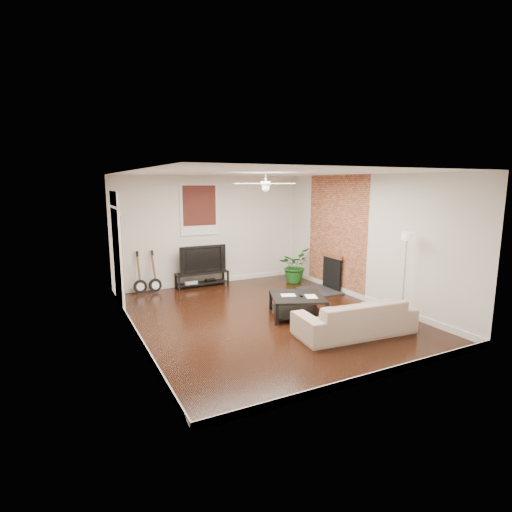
{
  "coord_description": "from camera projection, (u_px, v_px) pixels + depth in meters",
  "views": [
    {
      "loc": [
        -3.62,
        -6.73,
        2.61
      ],
      "look_at": [
        0.0,
        0.4,
        1.15
      ],
      "focal_mm": 28.13,
      "sensor_mm": 36.0,
      "label": 1
    }
  ],
  "objects": [
    {
      "name": "tv",
      "position": [
        201.0,
        258.0,
        10.16
      ],
      "size": [
        1.2,
        0.16,
        0.69
      ],
      "primitive_type": "imported",
      "color": "black",
      "rests_on": "tv_stand"
    },
    {
      "name": "brick_accent",
      "position": [
        336.0,
        234.0,
        9.72
      ],
      "size": [
        0.02,
        2.2,
        2.8
      ],
      "primitive_type": "cube",
      "color": "brown",
      "rests_on": "floor"
    },
    {
      "name": "potted_plant",
      "position": [
        294.0,
        265.0,
        10.62
      ],
      "size": [
        1.09,
        1.07,
        0.91
      ],
      "primitive_type": "imported",
      "rotation": [
        0.0,
        0.0,
        0.68
      ],
      "color": "#19581B",
      "rests_on": "floor"
    },
    {
      "name": "fireplace",
      "position": [
        325.0,
        273.0,
        9.76
      ],
      "size": [
        0.8,
        1.1,
        0.92
      ],
      "primitive_type": "cube",
      "color": "black",
      "rests_on": "floor"
    },
    {
      "name": "guitar_right",
      "position": [
        155.0,
        272.0,
        9.59
      ],
      "size": [
        0.36,
        0.28,
        1.03
      ],
      "primitive_type": null,
      "rotation": [
        0.0,
        0.0,
        0.19
      ],
      "color": "black",
      "rests_on": "floor"
    },
    {
      "name": "floor_lamp",
      "position": [
        404.0,
        277.0,
        7.54
      ],
      "size": [
        0.31,
        0.31,
        1.72
      ],
      "primitive_type": null,
      "rotation": [
        0.0,
        0.0,
        -0.09
      ],
      "color": "silver",
      "rests_on": "floor"
    },
    {
      "name": "guitar_left",
      "position": [
        139.0,
        273.0,
        9.46
      ],
      "size": [
        0.34,
        0.25,
        1.03
      ],
      "primitive_type": null,
      "rotation": [
        0.0,
        0.0,
        0.09
      ],
      "color": "black",
      "rests_on": "floor"
    },
    {
      "name": "sofa",
      "position": [
        355.0,
        317.0,
        6.99
      ],
      "size": [
        2.17,
        1.02,
        0.62
      ],
      "primitive_type": "imported",
      "rotation": [
        0.0,
        0.0,
        3.05
      ],
      "color": "#C0AE90",
      "rests_on": "floor"
    },
    {
      "name": "ceiling_fan",
      "position": [
        266.0,
        183.0,
        7.52
      ],
      "size": [
        1.24,
        1.24,
        0.32
      ],
      "primitive_type": null,
      "color": "white",
      "rests_on": "ceiling"
    },
    {
      "name": "window_back",
      "position": [
        199.0,
        210.0,
        10.11
      ],
      "size": [
        1.0,
        0.06,
        1.3
      ],
      "primitive_type": "cube",
      "color": "#36100E",
      "rests_on": "wall_back"
    },
    {
      "name": "tv_stand",
      "position": [
        202.0,
        279.0,
        10.24
      ],
      "size": [
        1.34,
        0.36,
        0.38
      ],
      "primitive_type": "cube",
      "color": "black",
      "rests_on": "floor"
    },
    {
      "name": "room",
      "position": [
        265.0,
        247.0,
        7.73
      ],
      "size": [
        5.01,
        6.01,
        2.81
      ],
      "color": "black",
      "rests_on": "ground"
    },
    {
      "name": "coffee_table",
      "position": [
        297.0,
        306.0,
        7.94
      ],
      "size": [
        1.3,
        1.3,
        0.42
      ],
      "primitive_type": "cube",
      "rotation": [
        0.0,
        0.0,
        -0.38
      ],
      "color": "black",
      "rests_on": "floor"
    },
    {
      "name": "door_left",
      "position": [
        118.0,
        249.0,
        8.33
      ],
      "size": [
        0.08,
        1.0,
        2.5
      ],
      "primitive_type": "cube",
      "color": "white",
      "rests_on": "wall_left"
    }
  ]
}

